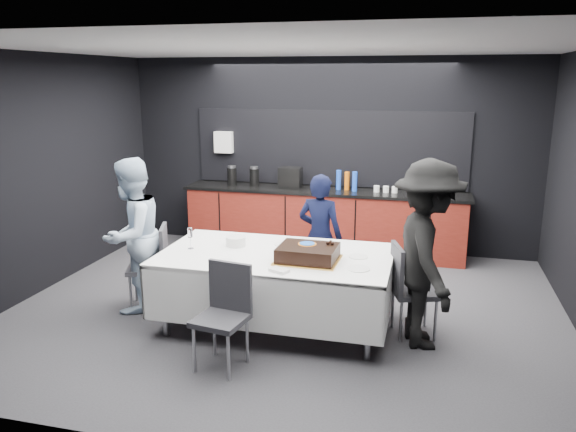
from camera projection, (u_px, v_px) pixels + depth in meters
The scene contains 18 objects.
ground at pixel (286, 310), 6.22m from camera, with size 6.00×6.00×0.00m, color #3D3C41.
room_shell at pixel (286, 142), 5.78m from camera, with size 6.04×5.04×2.82m.
kitchenette at pixel (323, 216), 8.18m from camera, with size 4.10×0.64×2.05m.
party_table at pixel (276, 267), 5.69m from camera, with size 2.32×1.32×0.78m.
cake_assembly at pixel (308, 253), 5.42m from camera, with size 0.61×0.51×0.18m.
plate_stack at pixel (236, 241), 5.91m from camera, with size 0.21×0.21×0.10m, color white.
loose_plate_near at pixel (224, 262), 5.37m from camera, with size 0.22×0.22×0.01m, color white.
loose_plate_right_a at pixel (358, 257), 5.55m from camera, with size 0.19×0.19×0.01m, color white.
loose_plate_right_b at pixel (358, 269), 5.20m from camera, with size 0.21×0.21×0.01m, color white.
loose_plate_far at pixel (284, 244), 5.96m from camera, with size 0.20×0.20×0.01m, color white.
fork_pile at pixel (279, 270), 5.12m from camera, with size 0.17×0.11×0.03m, color white.
champagne_flute at pixel (190, 234), 5.78m from camera, with size 0.06×0.06×0.22m.
chair_left at pixel (154, 261), 6.21m from camera, with size 0.54×0.54×0.92m.
chair_right at pixel (407, 284), 5.52m from camera, with size 0.52×0.52×0.92m.
chair_near at pixel (225, 308), 4.94m from camera, with size 0.48×0.48×0.92m.
person_center at pixel (320, 236), 6.47m from camera, with size 0.53×0.35×1.45m, color black.
person_left at pixel (132, 235), 6.08m from camera, with size 0.82×0.64×1.68m, color silver.
person_right at pixel (427, 255), 5.24m from camera, with size 1.16×0.67×1.79m, color black.
Camera 1 is at (1.46, -5.60, 2.51)m, focal length 35.00 mm.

